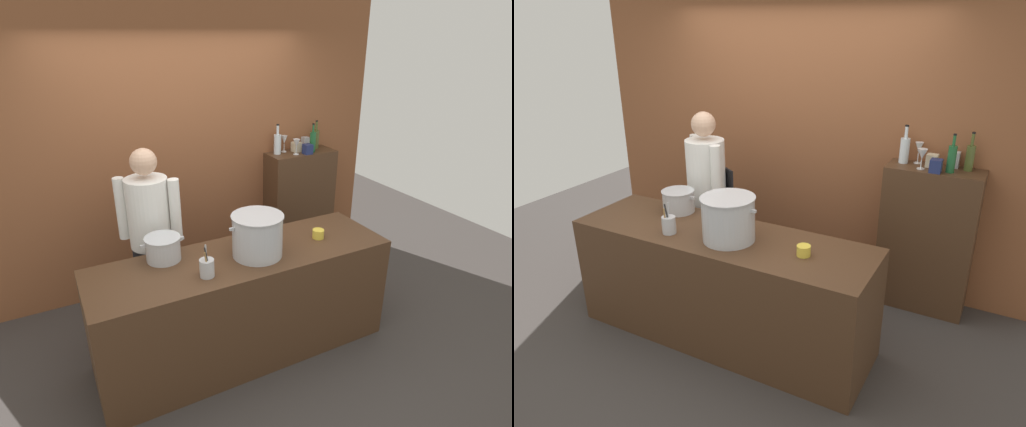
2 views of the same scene
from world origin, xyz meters
The scene contains 17 objects.
ground_plane centered at (0.00, 0.00, 0.00)m, with size 8.00×8.00×0.00m, color #383330.
brick_back_panel centered at (0.00, 1.40, 1.50)m, with size 4.40×0.10×3.00m, color brown.
prep_counter centered at (0.00, 0.00, 0.45)m, with size 2.35×0.70×0.90m, color #472D1C.
bar_cabinet centered at (1.28, 1.19, 0.63)m, with size 0.76×0.32×1.27m, color #472D1C.
chef centered at (-0.54, 0.61, 0.96)m, with size 0.46×0.41×1.66m.
stockpot_large centered at (0.10, -0.04, 1.06)m, with size 0.45×0.40×0.33m.
stockpot_small centered at (-0.55, 0.21, 0.99)m, with size 0.33×0.27×0.18m.
utensil_crock centered at (-0.35, -0.16, 0.97)m, with size 0.10×0.10×0.24m.
butter_jar centered at (0.68, -0.02, 0.94)m, with size 0.10×0.10×0.07m, color yellow.
wine_bottle_olive centered at (1.52, 1.26, 1.38)m, with size 0.07×0.07×0.31m.
wine_bottle_clear centered at (1.01, 1.24, 1.38)m, with size 0.08×0.08×0.32m.
wine_bottle_green centered at (1.40, 1.14, 1.38)m, with size 0.07×0.07×0.31m.
wine_glass_wide centered at (1.12, 1.28, 1.39)m, with size 0.07×0.07×0.18m.
wine_glass_short centered at (1.18, 1.12, 1.39)m, with size 0.08×0.08×0.17m.
spice_tin_navy centered at (1.30, 1.09, 1.32)m, with size 0.09×0.09×0.10m, color navy.
spice_tin_silver centered at (1.40, 1.29, 1.33)m, with size 0.07×0.07×0.13m, color #B2B2B7.
spice_tin_cream centered at (1.24, 1.22, 1.32)m, with size 0.09×0.09×0.10m, color beige.
Camera 2 is at (1.83, -2.67, 2.41)m, focal length 33.53 mm.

